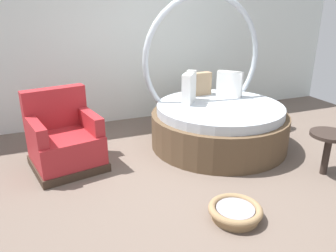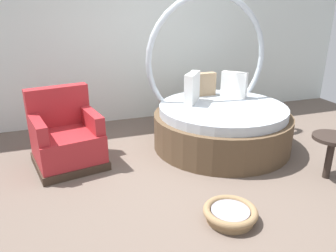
{
  "view_description": "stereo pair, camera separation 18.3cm",
  "coord_description": "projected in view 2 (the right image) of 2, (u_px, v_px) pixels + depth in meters",
  "views": [
    {
      "loc": [
        -1.49,
        -3.05,
        1.91
      ],
      "look_at": [
        -0.13,
        0.32,
        0.55
      ],
      "focal_mm": 35.24,
      "sensor_mm": 36.0,
      "label": 1
    },
    {
      "loc": [
        -1.32,
        -3.11,
        1.91
      ],
      "look_at": [
        -0.13,
        0.32,
        0.55
      ],
      "focal_mm": 35.24,
      "sensor_mm": 36.0,
      "label": 2
    }
  ],
  "objects": [
    {
      "name": "back_wall",
      "position": [
        135.0,
        25.0,
        5.36
      ],
      "size": [
        8.0,
        0.12,
        3.15
      ],
      "primitive_type": "cube",
      "color": "silver",
      "rests_on": "ground_plane"
    },
    {
      "name": "pet_basket",
      "position": [
        230.0,
        213.0,
        3.06
      ],
      "size": [
        0.51,
        0.51,
        0.13
      ],
      "color": "#8E704C",
      "rests_on": "ground_plane"
    },
    {
      "name": "side_table",
      "position": [
        332.0,
        144.0,
        3.7
      ],
      "size": [
        0.44,
        0.44,
        0.52
      ],
      "color": "#2D231E",
      "rests_on": "ground_plane"
    },
    {
      "name": "red_armchair",
      "position": [
        66.0,
        139.0,
        4.08
      ],
      "size": [
        0.94,
        0.94,
        0.94
      ],
      "color": "#38281E",
      "rests_on": "ground_plane"
    },
    {
      "name": "ground_plane",
      "position": [
        188.0,
        179.0,
        3.83
      ],
      "size": [
        8.0,
        8.0,
        0.02
      ],
      "primitive_type": "cube",
      "color": "#66564C"
    },
    {
      "name": "round_daybed",
      "position": [
        220.0,
        117.0,
        4.64
      ],
      "size": [
        1.9,
        1.9,
        2.08
      ],
      "color": "brown",
      "rests_on": "ground_plane"
    }
  ]
}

